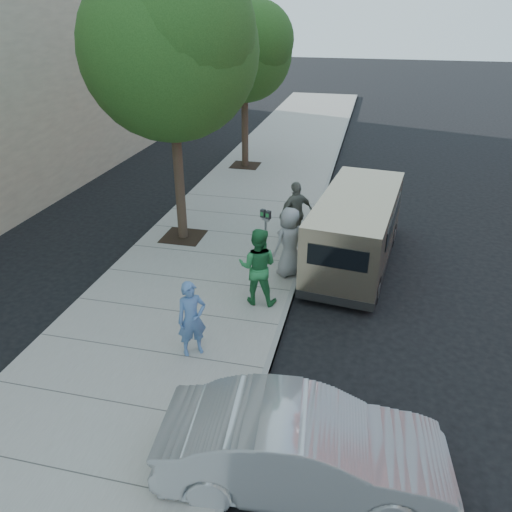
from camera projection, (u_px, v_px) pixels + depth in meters
The scene contains 12 objects.
ground at pixel (236, 289), 12.62m from camera, with size 120.00×120.00×0.00m, color black.
sidewalk at pixel (198, 282), 12.79m from camera, with size 5.00×60.00×0.15m, color gray.
curb_face at pixel (292, 293), 12.29m from camera, with size 0.12×60.00×0.16m, color gray.
tree_near at pixel (171, 43), 12.64m from camera, with size 4.62×4.60×7.53m.
tree_far at pixel (245, 48), 19.53m from camera, with size 3.92×3.80×6.49m.
parking_meter at pixel (266, 224), 13.34m from camera, with size 0.31×0.20×1.43m.
van at pixel (356, 228), 13.37m from camera, with size 2.42×5.60×2.02m.
sedan at pixel (305, 449), 7.23m from camera, with size 1.49×4.26×1.40m, color #A2A6A9.
person_officer at pixel (192, 319), 9.75m from camera, with size 0.59×0.39×1.61m, color #5076AB.
person_green_shirt at pixel (258, 266), 11.41m from camera, with size 0.91×0.71×1.87m, color #287D41.
person_gray_shirt at pixel (289, 242), 12.62m from camera, with size 0.89×0.58×1.82m, color gray.
person_striped_polo at pixel (296, 213), 14.31m from camera, with size 1.09×0.45×1.86m, color slate.
Camera 1 is at (2.98, -10.46, 6.48)m, focal length 35.00 mm.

